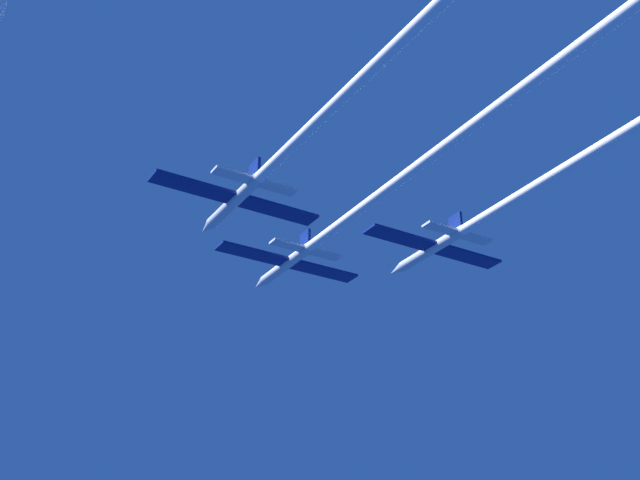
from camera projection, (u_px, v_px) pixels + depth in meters
The scene contains 3 objects.
jet_lead at pixel (392, 186), 74.16m from camera, with size 16.49×62.72×2.73m.
jet_left_wing at pixel (333, 106), 63.20m from camera, with size 16.49×57.86×2.73m.
jet_right_wing at pixel (582, 158), 69.98m from camera, with size 16.49×65.04×2.73m.
Camera 1 is at (-38.23, -72.03, -36.98)m, focal length 46.31 mm.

